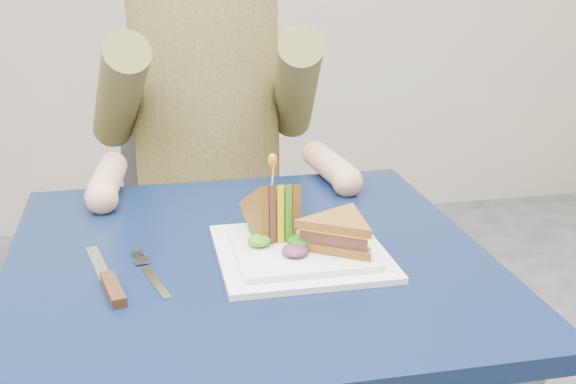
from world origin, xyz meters
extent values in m
cube|color=black|center=(0.00, 0.00, 0.71)|extent=(0.75, 0.75, 0.03)
cylinder|color=#595B5E|center=(-0.32, 0.32, 0.35)|extent=(0.04, 0.04, 0.70)
cylinder|color=#595B5E|center=(0.32, 0.32, 0.35)|extent=(0.04, 0.04, 0.70)
cube|color=#47474C|center=(0.00, 0.65, 0.45)|extent=(0.42, 0.40, 0.04)
cube|color=#47474C|center=(0.00, 0.83, 0.70)|extent=(0.42, 0.03, 0.46)
cylinder|color=#47474C|center=(-0.18, 0.48, 0.21)|extent=(0.02, 0.02, 0.43)
cylinder|color=#47474C|center=(0.18, 0.48, 0.21)|extent=(0.02, 0.02, 0.43)
cylinder|color=#47474C|center=(-0.18, 0.82, 0.21)|extent=(0.02, 0.02, 0.43)
cylinder|color=#47474C|center=(0.18, 0.82, 0.21)|extent=(0.02, 0.02, 0.43)
cylinder|color=brown|center=(0.00, 0.63, 0.87)|extent=(0.34, 0.34, 0.52)
cylinder|color=brown|center=(-0.20, 0.54, 0.89)|extent=(0.15, 0.39, 0.31)
cylinder|color=tan|center=(-0.23, 0.34, 0.76)|extent=(0.08, 0.20, 0.06)
sphere|color=tan|center=(-0.23, 0.24, 0.76)|extent=(0.06, 0.06, 0.06)
cylinder|color=brown|center=(0.20, 0.54, 0.89)|extent=(0.15, 0.39, 0.31)
cylinder|color=tan|center=(0.23, 0.34, 0.76)|extent=(0.08, 0.20, 0.06)
sphere|color=tan|center=(0.23, 0.24, 0.76)|extent=(0.06, 0.06, 0.06)
cube|color=white|center=(0.08, -0.03, 0.73)|extent=(0.26, 0.26, 0.01)
cube|color=white|center=(0.08, -0.03, 0.74)|extent=(0.21, 0.21, 0.01)
cube|color=silver|center=(-0.15, -0.08, 0.73)|extent=(0.04, 0.12, 0.00)
cube|color=silver|center=(-0.17, 0.00, 0.73)|extent=(0.03, 0.03, 0.00)
cube|color=silver|center=(-0.18, 0.02, 0.73)|extent=(0.01, 0.03, 0.00)
cube|color=silver|center=(-0.17, 0.02, 0.73)|extent=(0.01, 0.03, 0.00)
cube|color=silver|center=(-0.17, 0.02, 0.73)|extent=(0.01, 0.03, 0.00)
cube|color=silver|center=(-0.17, 0.02, 0.73)|extent=(0.01, 0.03, 0.00)
cube|color=silver|center=(-0.23, 0.00, 0.73)|extent=(0.05, 0.14, 0.00)
cube|color=black|center=(-0.21, -0.10, 0.74)|extent=(0.04, 0.10, 0.01)
cylinder|color=silver|center=(-0.21, -0.07, 0.74)|extent=(0.01, 0.01, 0.00)
cylinder|color=silver|center=(-0.20, -0.12, 0.74)|extent=(0.01, 0.01, 0.00)
cylinder|color=tan|center=(0.04, 0.02, 0.85)|extent=(0.01, 0.01, 0.06)
ellipsoid|color=orange|center=(0.04, 0.02, 0.88)|extent=(0.01, 0.01, 0.02)
torus|color=#9E4C7A|center=(0.09, -0.02, 0.77)|extent=(0.04, 0.04, 0.02)
camera|label=1|loc=(-0.15, -1.04, 1.20)|focal=45.00mm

